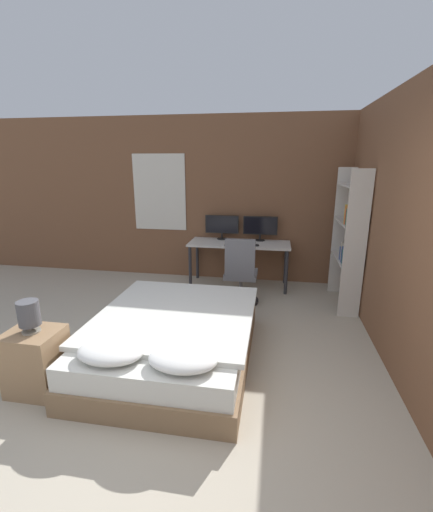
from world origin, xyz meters
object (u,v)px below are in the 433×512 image
Objects in this scene: monitor_left at (222,225)px; keyboard at (238,245)px; desk at (239,248)px; office_chair at (241,278)px; monitor_right at (260,227)px; bedside_lamp at (29,314)px; nightstand at (36,361)px; computer_mouse at (257,245)px; bookshelf at (350,235)px; bed at (174,338)px.

monitor_left reaches higher than keyboard.
office_chair reaches higher than desk.
desk is 0.49m from monitor_right.
bedside_lamp is at bearing -109.84° from monitor_left.
monitor_left reaches higher than office_chair.
monitor_right is (0.63, 0.00, 0.00)m from monitor_left.
office_chair is at bearing -65.89° from monitor_left.
nightstand is 3.16m from keyboard.
keyboard is 0.64m from office_chair.
monitor_left is 0.76m from computer_mouse.
monitor_left is at bearing 70.16° from nightstand.
bedside_lamp is 2.75m from office_chair.
bookshelf reaches higher than keyboard.
keyboard is (0.41, 2.10, 0.49)m from bed.
monitor_left is (1.14, 3.17, 0.22)m from bedside_lamp.
bed is 28.46× the size of computer_mouse.
bed is 1.34m from bedside_lamp.
nightstand is 1.03× the size of monitor_left.
bedside_lamp reaches higher than computer_mouse.
nightstand is 0.59× the size of office_chair.
keyboard is at bearing -128.08° from monitor_right.
office_chair is 1.59m from bookshelf.
bed is at bearing 32.49° from nightstand.
desk is at bearing 159.47° from bookshelf.
monitor_right reaches higher than nightstand.
office_chair is (-0.21, -0.93, -0.57)m from monitor_right.
nightstand is at bearing 0.00° from bedside_lamp.
bedside_lamp is 3.13m from keyboard.
monitor_right is 1.38× the size of keyboard.
office_chair is at bearing -79.06° from keyboard.
monitor_left is at bearing 87.77° from bed.
monitor_left is 1.17m from office_chair.
computer_mouse reaches higher than keyboard.
bedside_lamp is 3.31m from desk.
nightstand is 3.31m from computer_mouse.
keyboard is 0.29m from computer_mouse.
office_chair is at bearing 55.12° from bedside_lamp.
nightstand is (-1.05, -0.67, 0.04)m from bed.
bedside_lamp is at bearing -122.28° from computer_mouse.
computer_mouse is at bearing 163.17° from bookshelf.
office_chair is at bearing 55.12° from nightstand.
monitor_left is at bearing 157.22° from bookshelf.
bookshelf reaches higher than computer_mouse.
bookshelf is at bearing -13.79° from keyboard.
desk is at bearing 90.00° from keyboard.
bed is 2.20m from keyboard.
computer_mouse is 0.04× the size of bookshelf.
monitor_left reaches higher than computer_mouse.
keyboard is (0.00, -0.20, 0.09)m from desk.
bookshelf reaches higher than monitor_right.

